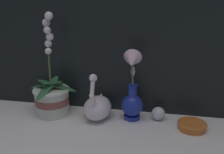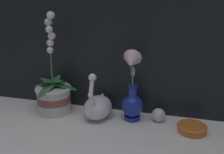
{
  "view_description": "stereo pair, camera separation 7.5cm",
  "coord_description": "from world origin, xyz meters",
  "px_view_note": "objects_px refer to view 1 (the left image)",
  "views": [
    {
      "loc": [
        0.18,
        -0.96,
        0.56
      ],
      "look_at": [
        -0.03,
        0.1,
        0.2
      ],
      "focal_mm": 42.0,
      "sensor_mm": 36.0,
      "label": 1
    },
    {
      "loc": [
        0.25,
        -0.95,
        0.56
      ],
      "look_at": [
        -0.03,
        0.1,
        0.2
      ],
      "focal_mm": 42.0,
      "sensor_mm": 36.0,
      "label": 2
    }
  ],
  "objects_px": {
    "glass_sphere": "(158,114)",
    "amber_dish": "(192,125)",
    "orchid_potted_plant": "(52,96)",
    "swan_figurine": "(98,106)",
    "blue_vase": "(132,95)"
  },
  "relations": [
    {
      "from": "swan_figurine",
      "to": "blue_vase",
      "type": "relative_size",
      "value": 0.7
    },
    {
      "from": "orchid_potted_plant",
      "to": "swan_figurine",
      "type": "height_order",
      "value": "orchid_potted_plant"
    },
    {
      "from": "orchid_potted_plant",
      "to": "blue_vase",
      "type": "relative_size",
      "value": 1.43
    },
    {
      "from": "amber_dish",
      "to": "orchid_potted_plant",
      "type": "bearing_deg",
      "value": 177.07
    },
    {
      "from": "blue_vase",
      "to": "amber_dish",
      "type": "distance_m",
      "value": 0.28
    },
    {
      "from": "orchid_potted_plant",
      "to": "blue_vase",
      "type": "distance_m",
      "value": 0.38
    },
    {
      "from": "blue_vase",
      "to": "glass_sphere",
      "type": "xyz_separation_m",
      "value": [
        0.12,
        0.02,
        -0.09
      ]
    },
    {
      "from": "orchid_potted_plant",
      "to": "swan_figurine",
      "type": "relative_size",
      "value": 2.06
    },
    {
      "from": "swan_figurine",
      "to": "amber_dish",
      "type": "height_order",
      "value": "swan_figurine"
    },
    {
      "from": "glass_sphere",
      "to": "amber_dish",
      "type": "distance_m",
      "value": 0.16
    },
    {
      "from": "orchid_potted_plant",
      "to": "amber_dish",
      "type": "xyz_separation_m",
      "value": [
        0.64,
        -0.03,
        -0.07
      ]
    },
    {
      "from": "orchid_potted_plant",
      "to": "glass_sphere",
      "type": "height_order",
      "value": "orchid_potted_plant"
    },
    {
      "from": "glass_sphere",
      "to": "amber_dish",
      "type": "xyz_separation_m",
      "value": [
        0.14,
        -0.06,
        -0.01
      ]
    },
    {
      "from": "glass_sphere",
      "to": "amber_dish",
      "type": "height_order",
      "value": "glass_sphere"
    },
    {
      "from": "orchid_potted_plant",
      "to": "swan_figurine",
      "type": "bearing_deg",
      "value": -0.84
    }
  ]
}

